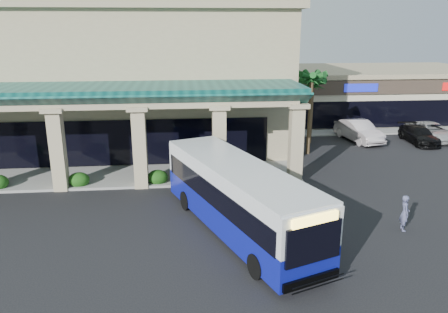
{
  "coord_description": "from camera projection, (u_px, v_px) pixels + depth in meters",
  "views": [
    {
      "loc": [
        -0.58,
        -18.89,
        8.96
      ],
      "look_at": [
        1.62,
        3.54,
        2.2
      ],
      "focal_mm": 35.0,
      "sensor_mm": 36.0,
      "label": 1
    }
  ],
  "objects": [
    {
      "name": "ground",
      "position": [
        197.0,
        223.0,
        20.63
      ],
      "size": [
        110.0,
        110.0,
        0.0
      ],
      "primitive_type": "plane",
      "color": "black"
    },
    {
      "name": "main_building",
      "position": [
        84.0,
        70.0,
        33.51
      ],
      "size": [
        30.8,
        14.8,
        11.35
      ],
      "primitive_type": null,
      "color": "tan",
      "rests_on": "ground"
    },
    {
      "name": "arcade",
      "position": [
        55.0,
        135.0,
        25.55
      ],
      "size": [
        30.0,
        6.2,
        5.7
      ],
      "primitive_type": null,
      "color": "#0B4440",
      "rests_on": "ground"
    },
    {
      "name": "strip_mall",
      "position": [
        364.0,
        92.0,
        44.49
      ],
      "size": [
        22.5,
        12.5,
        4.9
      ],
      "primitive_type": null,
      "color": "beige",
      "rests_on": "ground"
    },
    {
      "name": "palm_0",
      "position": [
        310.0,
        109.0,
        30.96
      ],
      "size": [
        2.4,
        2.4,
        6.6
      ],
      "primitive_type": null,
      "color": "#124618",
      "rests_on": "ground"
    },
    {
      "name": "palm_1",
      "position": [
        311.0,
        107.0,
        34.03
      ],
      "size": [
        2.4,
        2.4,
        5.8
      ],
      "primitive_type": null,
      "color": "#124618",
      "rests_on": "ground"
    },
    {
      "name": "broadleaf_tree",
      "position": [
        273.0,
        103.0,
        38.76
      ],
      "size": [
        2.6,
        2.6,
        4.81
      ],
      "primitive_type": null,
      "color": "#18460F",
      "rests_on": "ground"
    },
    {
      "name": "transit_bus",
      "position": [
        238.0,
        199.0,
        19.39
      ],
      "size": [
        6.47,
        11.51,
        3.16
      ],
      "primitive_type": null,
      "rotation": [
        0.0,
        0.0,
        0.36
      ],
      "color": "#0E1698",
      "rests_on": "ground"
    },
    {
      "name": "pedestrian",
      "position": [
        405.0,
        213.0,
        19.74
      ],
      "size": [
        0.51,
        0.68,
        1.68
      ],
      "primitive_type": "imported",
      "rotation": [
        0.0,
        0.0,
        1.38
      ],
      "color": "#505478",
      "rests_on": "ground"
    },
    {
      "name": "car_white",
      "position": [
        359.0,
        131.0,
        35.17
      ],
      "size": [
        2.64,
        5.31,
        1.67
      ],
      "primitive_type": "imported",
      "rotation": [
        0.0,
        0.0,
        0.18
      ],
      "color": "silver",
      "rests_on": "ground"
    },
    {
      "name": "car_red",
      "position": [
        419.0,
        135.0,
        34.64
      ],
      "size": [
        1.99,
        4.58,
        1.31
      ],
      "primitive_type": "imported",
      "rotation": [
        0.0,
        0.0,
        -0.03
      ],
      "color": "black",
      "rests_on": "ground"
    },
    {
      "name": "car_gray",
      "position": [
        431.0,
        131.0,
        35.65
      ],
      "size": [
        2.56,
        5.11,
        1.39
      ],
      "primitive_type": "imported",
      "rotation": [
        0.0,
        0.0,
        0.05
      ],
      "color": "#BABABA",
      "rests_on": "ground"
    }
  ]
}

